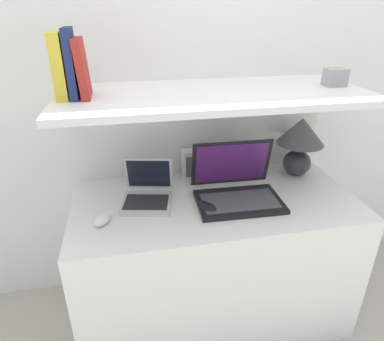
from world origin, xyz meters
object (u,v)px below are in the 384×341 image
book_navy (71,64)px  router_box (194,164)px  table_lamp (300,140)px  book_yellow (60,66)px  book_red (82,68)px  laptop_small (147,194)px  computer_mouse (207,207)px  laptop_large (236,188)px  second_mouse (102,219)px  shelf_gadget (335,77)px

book_navy → router_box: bearing=18.2°
table_lamp → book_yellow: size_ratio=1.29×
book_navy → book_red: (0.04, 0.00, -0.02)m
laptop_small → computer_mouse: laptop_small is taller
book_red → book_yellow: bearing=-180.0°
table_lamp → laptop_large: (-0.39, -0.18, -0.14)m
second_mouse → shelf_gadget: 1.18m
computer_mouse → shelf_gadget: shelf_gadget is taller
computer_mouse → book_navy: book_navy is taller
laptop_small → router_box: laptop_small is taller
laptop_small → router_box: 0.32m
computer_mouse → router_box: router_box is taller
router_box → shelf_gadget: (0.60, -0.17, 0.44)m
book_yellow → shelf_gadget: (1.15, 0.00, -0.08)m
book_yellow → book_red: 0.08m
computer_mouse → book_navy: (-0.50, 0.16, 0.59)m
second_mouse → table_lamp: bearing=15.0°
computer_mouse → router_box: (0.01, 0.32, 0.06)m
router_box → table_lamp: bearing=-6.9°
table_lamp → book_red: (-1.01, -0.10, 0.40)m
book_navy → laptop_small: bearing=-5.5°
laptop_small → book_yellow: bearing=175.3°
laptop_large → router_box: (-0.15, 0.24, 0.03)m
laptop_large → computer_mouse: 0.18m
table_lamp → book_yellow: 1.16m
computer_mouse → second_mouse: size_ratio=1.09×
table_lamp → book_navy: 1.13m
router_box → book_yellow: bearing=-163.1°
laptop_large → book_red: book_red is taller
laptop_small → table_lamp: bearing=9.0°
router_box → book_yellow: (-0.55, -0.17, 0.53)m
laptop_small → book_navy: bearing=174.5°
computer_mouse → second_mouse: 0.44m
computer_mouse → book_red: bearing=161.2°
table_lamp → laptop_small: bearing=-171.0°
table_lamp → book_navy: book_navy is taller
book_navy → book_red: book_navy is taller
laptop_large → laptop_small: (-0.40, 0.05, -0.01)m
table_lamp → book_yellow: bearing=-174.7°
book_navy → shelf_gadget: 1.11m
table_lamp → second_mouse: table_lamp is taller
shelf_gadget → table_lamp: bearing=123.6°
second_mouse → book_yellow: bearing=120.2°
table_lamp → laptop_large: bearing=-155.2°
shelf_gadget → book_navy: bearing=180.0°
laptop_small → book_red: bearing=173.5°
second_mouse → book_red: bearing=95.7°
second_mouse → router_box: 0.56m
book_navy → shelf_gadget: book_navy is taller
router_box → shelf_gadget: bearing=-15.3°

